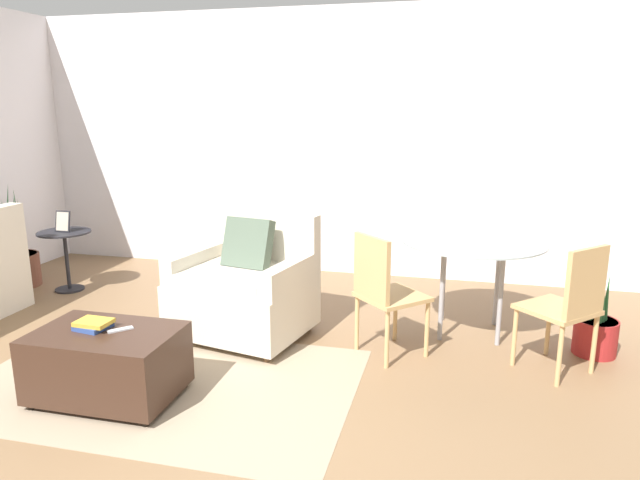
{
  "coord_description": "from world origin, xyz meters",
  "views": [
    {
      "loc": [
        1.35,
        -2.41,
        1.76
      ],
      "look_at": [
        0.32,
        1.79,
        0.75
      ],
      "focal_mm": 32.0,
      "sensor_mm": 36.0,
      "label": 1
    }
  ],
  "objects_px": {
    "armchair": "(245,289)",
    "side_table": "(66,249)",
    "book_stack": "(93,324)",
    "potted_plant_small": "(596,331)",
    "dining_chair_near_right": "(570,301)",
    "tv_remote_primary": "(120,330)",
    "picture_frame": "(63,221)",
    "dining_table": "(473,251)",
    "ottoman": "(108,362)",
    "dining_chair_near_left": "(383,288)",
    "potted_plant": "(16,264)"
  },
  "relations": [
    {
      "from": "armchair",
      "to": "ottoman",
      "type": "distance_m",
      "value": 1.25
    },
    {
      "from": "ottoman",
      "to": "potted_plant_small",
      "type": "relative_size",
      "value": 1.33
    },
    {
      "from": "dining_table",
      "to": "picture_frame",
      "type": "bearing_deg",
      "value": 177.49
    },
    {
      "from": "dining_chair_near_right",
      "to": "tv_remote_primary",
      "type": "bearing_deg",
      "value": -160.08
    },
    {
      "from": "side_table",
      "to": "picture_frame",
      "type": "bearing_deg",
      "value": -90.0
    },
    {
      "from": "ottoman",
      "to": "side_table",
      "type": "distance_m",
      "value": 2.44
    },
    {
      "from": "book_stack",
      "to": "tv_remote_primary",
      "type": "distance_m",
      "value": 0.18
    },
    {
      "from": "book_stack",
      "to": "picture_frame",
      "type": "distance_m",
      "value": 2.37
    },
    {
      "from": "book_stack",
      "to": "dining_chair_near_left",
      "type": "bearing_deg",
      "value": 31.19
    },
    {
      "from": "armchair",
      "to": "side_table",
      "type": "relative_size",
      "value": 1.89
    },
    {
      "from": "potted_plant_small",
      "to": "picture_frame",
      "type": "bearing_deg",
      "value": 175.43
    },
    {
      "from": "side_table",
      "to": "dining_chair_near_left",
      "type": "xyz_separation_m",
      "value": [
        3.19,
        -0.78,
        0.1
      ]
    },
    {
      "from": "tv_remote_primary",
      "to": "dining_chair_near_left",
      "type": "bearing_deg",
      "value": 33.69
    },
    {
      "from": "armchair",
      "to": "picture_frame",
      "type": "relative_size",
      "value": 5.54
    },
    {
      "from": "tv_remote_primary",
      "to": "potted_plant",
      "type": "xyz_separation_m",
      "value": [
        -2.32,
        1.76,
        -0.22
      ]
    },
    {
      "from": "tv_remote_primary",
      "to": "dining_chair_near_right",
      "type": "xyz_separation_m",
      "value": [
        2.7,
        0.98,
        0.07
      ]
    },
    {
      "from": "side_table",
      "to": "dining_table",
      "type": "relative_size",
      "value": 0.54
    },
    {
      "from": "potted_plant",
      "to": "dining_chair_near_left",
      "type": "xyz_separation_m",
      "value": [
        3.79,
        -0.78,
        0.29
      ]
    },
    {
      "from": "armchair",
      "to": "dining_table",
      "type": "height_order",
      "value": "armchair"
    },
    {
      "from": "book_stack",
      "to": "potted_plant_small",
      "type": "relative_size",
      "value": 0.34
    },
    {
      "from": "dining_chair_near_left",
      "to": "potted_plant_small",
      "type": "xyz_separation_m",
      "value": [
        1.51,
        0.41,
        -0.34
      ]
    },
    {
      "from": "dining_table",
      "to": "dining_chair_near_right",
      "type": "relative_size",
      "value": 1.23
    },
    {
      "from": "dining_chair_near_right",
      "to": "ottoman",
      "type": "bearing_deg",
      "value": -159.96
    },
    {
      "from": "book_stack",
      "to": "side_table",
      "type": "bearing_deg",
      "value": 131.21
    },
    {
      "from": "ottoman",
      "to": "dining_table",
      "type": "distance_m",
      "value": 2.74
    },
    {
      "from": "armchair",
      "to": "ottoman",
      "type": "height_order",
      "value": "armchair"
    },
    {
      "from": "picture_frame",
      "to": "dining_table",
      "type": "bearing_deg",
      "value": -2.51
    },
    {
      "from": "armchair",
      "to": "book_stack",
      "type": "height_order",
      "value": "armchair"
    },
    {
      "from": "dining_chair_near_left",
      "to": "picture_frame",
      "type": "bearing_deg",
      "value": 166.23
    },
    {
      "from": "side_table",
      "to": "tv_remote_primary",
      "type": "bearing_deg",
      "value": -45.53
    },
    {
      "from": "side_table",
      "to": "picture_frame",
      "type": "xyz_separation_m",
      "value": [
        0.0,
        -0.0,
        0.27
      ]
    },
    {
      "from": "potted_plant",
      "to": "potted_plant_small",
      "type": "distance_m",
      "value": 5.31
    },
    {
      "from": "tv_remote_primary",
      "to": "potted_plant",
      "type": "height_order",
      "value": "potted_plant"
    },
    {
      "from": "potted_plant",
      "to": "dining_chair_near_right",
      "type": "bearing_deg",
      "value": -8.87
    },
    {
      "from": "ottoman",
      "to": "dining_chair_near_right",
      "type": "relative_size",
      "value": 0.96
    },
    {
      "from": "picture_frame",
      "to": "dining_chair_near_right",
      "type": "distance_m",
      "value": 4.5
    },
    {
      "from": "tv_remote_primary",
      "to": "picture_frame",
      "type": "relative_size",
      "value": 0.68
    },
    {
      "from": "armchair",
      "to": "ottoman",
      "type": "xyz_separation_m",
      "value": [
        -0.45,
        -1.16,
        -0.14
      ]
    },
    {
      "from": "side_table",
      "to": "dining_table",
      "type": "height_order",
      "value": "dining_table"
    },
    {
      "from": "ottoman",
      "to": "tv_remote_primary",
      "type": "distance_m",
      "value": 0.22
    },
    {
      "from": "side_table",
      "to": "armchair",
      "type": "bearing_deg",
      "value": -16.83
    },
    {
      "from": "tv_remote_primary",
      "to": "dining_table",
      "type": "height_order",
      "value": "dining_table"
    },
    {
      "from": "dining_chair_near_right",
      "to": "potted_plant_small",
      "type": "distance_m",
      "value": 0.6
    },
    {
      "from": "dining_chair_near_right",
      "to": "side_table",
      "type": "bearing_deg",
      "value": 169.97
    },
    {
      "from": "ottoman",
      "to": "picture_frame",
      "type": "bearing_deg",
      "value": 132.49
    },
    {
      "from": "armchair",
      "to": "tv_remote_primary",
      "type": "distance_m",
      "value": 1.19
    },
    {
      "from": "dining_chair_near_left",
      "to": "dining_chair_near_right",
      "type": "xyz_separation_m",
      "value": [
        1.23,
        0.0,
        0.0
      ]
    },
    {
      "from": "ottoman",
      "to": "side_table",
      "type": "bearing_deg",
      "value": 132.49
    },
    {
      "from": "armchair",
      "to": "book_stack",
      "type": "bearing_deg",
      "value": -115.4
    },
    {
      "from": "ottoman",
      "to": "potted_plant_small",
      "type": "height_order",
      "value": "potted_plant_small"
    }
  ]
}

